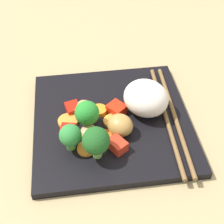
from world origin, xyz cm
name	(u,v)px	position (x,y,z in cm)	size (l,w,h in cm)	color
ground_plane	(112,128)	(0.00, 0.00, -1.00)	(110.00, 110.00, 2.00)	tan
square_plate	(112,121)	(0.00, 0.00, 0.62)	(24.19, 24.19, 1.25)	black
rice_mound	(146,98)	(1.08, -5.45, 3.96)	(7.19, 6.45, 5.43)	white
broccoli_floret_0	(87,114)	(-1.13, 3.84, 3.96)	(3.71, 3.71, 4.72)	#80B65B
broccoli_floret_1	(70,136)	(-5.19, 6.45, 3.92)	(3.17, 3.17, 4.49)	#57A13A
broccoli_floret_2	(96,141)	(-7.01, 3.03, 4.41)	(3.88, 3.88, 5.32)	#80BF54
carrot_slice_0	(86,149)	(-5.70, 4.40, 1.48)	(2.65, 2.65, 0.46)	orange
carrot_slice_1	(105,137)	(-3.79, 1.49, 1.48)	(2.62, 2.62, 0.46)	orange
carrot_slice_2	(99,110)	(1.62, 1.81, 1.65)	(2.39, 2.39, 0.80)	orange
carrot_slice_3	(113,121)	(-0.82, -0.11, 1.49)	(2.86, 2.86, 0.50)	gold
carrot_slice_4	(68,122)	(-0.08, 6.83, 1.51)	(3.10, 3.10, 0.54)	orange
pepper_chunk_0	(118,145)	(-6.05, -0.06, 2.04)	(2.69, 1.99, 1.60)	red
pepper_chunk_1	(116,109)	(1.29, -0.91, 1.98)	(2.62, 2.37, 1.47)	red
pepper_chunk_2	(73,108)	(2.44, 5.96, 1.85)	(2.44, 2.08, 1.21)	red
pepper_chunk_3	(68,131)	(-2.65, 6.79, 2.17)	(2.12, 1.79, 1.84)	red
chicken_piece_0	(86,108)	(1.76, 3.92, 2.40)	(3.14, 2.33, 2.30)	tan
chicken_piece_3	(120,125)	(-3.02, -0.85, 2.82)	(3.97, 3.62, 3.14)	#B98946
chicken_piece_4	(88,132)	(-3.02, 3.87, 2.03)	(2.78, 2.43, 1.57)	tan
chopstick_pair	(170,117)	(-1.10, -9.08, 1.58)	(23.41, 2.66, 0.68)	brown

